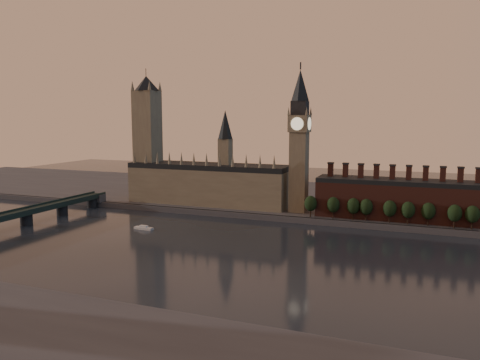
% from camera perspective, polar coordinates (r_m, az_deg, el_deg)
% --- Properties ---
extents(ground, '(900.00, 900.00, 0.00)m').
position_cam_1_polar(ground, '(248.78, -1.48, -9.27)').
color(ground, black).
rests_on(ground, ground).
extents(north_bank, '(900.00, 182.00, 4.00)m').
position_cam_1_polar(north_bank, '(414.14, 8.05, -2.24)').
color(north_bank, '#48484D').
rests_on(north_bank, ground).
extents(palace_of_westminster, '(130.00, 30.30, 74.00)m').
position_cam_1_polar(palace_of_westminster, '(372.70, -3.83, -0.22)').
color(palace_of_westminster, '#7C7358').
rests_on(palace_of_westminster, north_bank).
extents(victoria_tower, '(24.00, 24.00, 108.00)m').
position_cam_1_polar(victoria_tower, '(396.30, -11.21, 5.56)').
color(victoria_tower, '#7C7358').
rests_on(victoria_tower, north_bank).
extents(big_ben, '(15.00, 15.00, 107.00)m').
position_cam_1_polar(big_ben, '(340.00, 7.25, 4.95)').
color(big_ben, '#7C7358').
rests_on(big_ben, north_bank).
extents(chimney_block, '(110.00, 25.00, 37.00)m').
position_cam_1_polar(chimney_block, '(334.30, 18.86, -2.18)').
color(chimney_block, '#572921').
rests_on(chimney_block, north_bank).
extents(embankment_tree_0, '(8.60, 8.60, 14.88)m').
position_cam_1_polar(embankment_tree_0, '(326.47, 8.60, -2.85)').
color(embankment_tree_0, black).
rests_on(embankment_tree_0, north_bank).
extents(embankment_tree_1, '(8.60, 8.60, 14.88)m').
position_cam_1_polar(embankment_tree_1, '(324.27, 11.30, -2.98)').
color(embankment_tree_1, black).
rests_on(embankment_tree_1, north_bank).
extents(embankment_tree_2, '(8.60, 8.60, 14.88)m').
position_cam_1_polar(embankment_tree_2, '(322.87, 13.65, -3.10)').
color(embankment_tree_2, black).
rests_on(embankment_tree_2, north_bank).
extents(embankment_tree_3, '(8.60, 8.60, 14.88)m').
position_cam_1_polar(embankment_tree_3, '(321.78, 15.13, -3.18)').
color(embankment_tree_3, black).
rests_on(embankment_tree_3, north_bank).
extents(embankment_tree_4, '(8.60, 8.60, 14.88)m').
position_cam_1_polar(embankment_tree_4, '(320.41, 17.79, -3.33)').
color(embankment_tree_4, black).
rests_on(embankment_tree_4, north_bank).
extents(embankment_tree_5, '(8.60, 8.60, 14.88)m').
position_cam_1_polar(embankment_tree_5, '(319.51, 19.81, -3.45)').
color(embankment_tree_5, black).
rests_on(embankment_tree_5, north_bank).
extents(embankment_tree_6, '(8.60, 8.60, 14.88)m').
position_cam_1_polar(embankment_tree_6, '(320.33, 21.99, -3.52)').
color(embankment_tree_6, black).
rests_on(embankment_tree_6, north_bank).
extents(embankment_tree_7, '(8.60, 8.60, 14.88)m').
position_cam_1_polar(embankment_tree_7, '(319.72, 24.71, -3.69)').
color(embankment_tree_7, black).
rests_on(embankment_tree_7, north_bank).
extents(embankment_tree_8, '(8.60, 8.60, 14.88)m').
position_cam_1_polar(embankment_tree_8, '(320.61, 26.48, -3.76)').
color(embankment_tree_8, black).
rests_on(embankment_tree_8, north_bank).
extents(westminster_bridge, '(14.00, 200.00, 11.55)m').
position_cam_1_polar(westminster_bridge, '(334.97, -27.04, -4.39)').
color(westminster_bridge, '#1E2E29').
rests_on(westminster_bridge, ground).
extents(river_boat, '(13.15, 4.19, 2.61)m').
position_cam_1_polar(river_boat, '(312.40, -11.67, -5.74)').
color(river_boat, silver).
rests_on(river_boat, ground).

